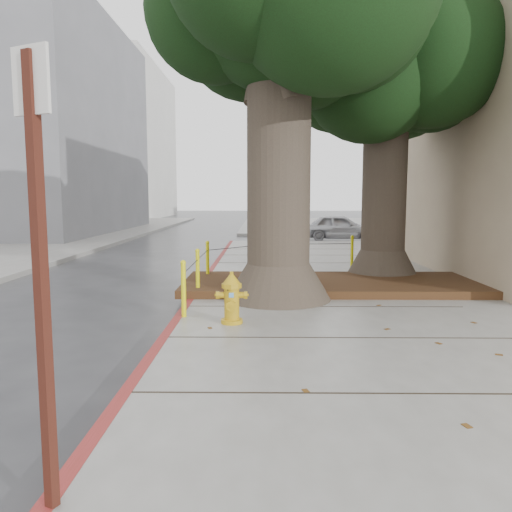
{
  "coord_description": "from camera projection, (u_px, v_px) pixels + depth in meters",
  "views": [
    {
      "loc": [
        -0.61,
        -6.83,
        2.12
      ],
      "look_at": [
        -0.72,
        1.73,
        1.1
      ],
      "focal_mm": 35.0,
      "sensor_mm": 36.0,
      "label": 1
    }
  ],
  "objects": [
    {
      "name": "signpost",
      "position": [
        40.0,
        257.0,
        3.0
      ],
      "size": [
        0.27,
        0.14,
        2.83
      ],
      "rotation": [
        0.0,
        0.0,
        -0.42
      ],
      "color": "#471911",
      "rests_on": "sidewalk_main"
    },
    {
      "name": "car_dark",
      "position": [
        70.0,
        225.0,
        26.11
      ],
      "size": [
        1.95,
        4.62,
        1.33
      ],
      "primitive_type": "imported",
      "rotation": [
        0.0,
        0.0,
        -0.02
      ],
      "color": "black",
      "rests_on": "ground"
    },
    {
      "name": "building_far_white",
      "position": [
        103.0,
        144.0,
        51.04
      ],
      "size": [
        12.0,
        18.0,
        15.0
      ],
      "primitive_type": "cube",
      "color": "silver",
      "rests_on": "ground"
    },
    {
      "name": "car_silver",
      "position": [
        340.0,
        227.0,
        24.21
      ],
      "size": [
        3.92,
        1.99,
        1.28
      ],
      "primitive_type": "imported",
      "rotation": [
        0.0,
        0.0,
        1.44
      ],
      "color": "#ADADB2",
      "rests_on": "ground"
    },
    {
      "name": "building_far_grey",
      "position": [
        10.0,
        128.0,
        28.35
      ],
      "size": [
        12.0,
        16.0,
        12.0
      ],
      "primitive_type": "cube",
      "color": "slate",
      "rests_on": "ground"
    },
    {
      "name": "fire_hydrant",
      "position": [
        232.0,
        298.0,
        7.76
      ],
      "size": [
        0.43,
        0.38,
        0.82
      ],
      "rotation": [
        0.0,
        0.0,
        0.02
      ],
      "color": "gold",
      "rests_on": "sidewalk_main"
    },
    {
      "name": "car_red",
      "position": [
        423.0,
        228.0,
        23.75
      ],
      "size": [
        3.96,
        1.63,
        1.27
      ],
      "primitive_type": "imported",
      "rotation": [
        0.0,
        0.0,
        1.5
      ],
      "color": "maroon",
      "rests_on": "ground"
    },
    {
      "name": "tree_far",
      "position": [
        401.0,
        72.0,
        11.68
      ],
      "size": [
        4.5,
        3.8,
        7.17
      ],
      "color": "#4C3F33",
      "rests_on": "sidewalk_main"
    },
    {
      "name": "ground",
      "position": [
        305.0,
        348.0,
        7.03
      ],
      "size": [
        140.0,
        140.0,
        0.0
      ],
      "primitive_type": "plane",
      "color": "#28282B",
      "rests_on": "ground"
    },
    {
      "name": "planter_bed",
      "position": [
        331.0,
        284.0,
        10.86
      ],
      "size": [
        6.4,
        2.6,
        0.16
      ],
      "primitive_type": "cube",
      "color": "black",
      "rests_on": "sidewalk_main"
    },
    {
      "name": "curb_red",
      "position": [
        190.0,
        304.0,
        9.53
      ],
      "size": [
        0.14,
        26.0,
        0.16
      ],
      "primitive_type": "cube",
      "color": "maroon",
      "rests_on": "ground"
    },
    {
      "name": "sidewalk_far",
      "position": [
        352.0,
        225.0,
        36.73
      ],
      "size": [
        16.0,
        20.0,
        0.15
      ],
      "primitive_type": "cube",
      "color": "slate",
      "rests_on": "ground"
    },
    {
      "name": "tree_near",
      "position": [
        297.0,
        18.0,
        9.19
      ],
      "size": [
        4.5,
        3.8,
        7.68
      ],
      "color": "#4C3F33",
      "rests_on": "sidewalk_main"
    },
    {
      "name": "bollard_ring",
      "position": [
        251.0,
        261.0,
        11.3
      ],
      "size": [
        3.79,
        5.39,
        0.95
      ],
      "color": "yellow",
      "rests_on": "sidewalk_main"
    }
  ]
}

